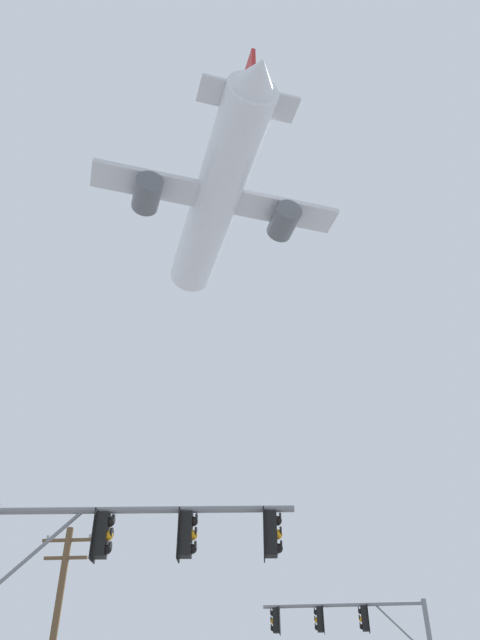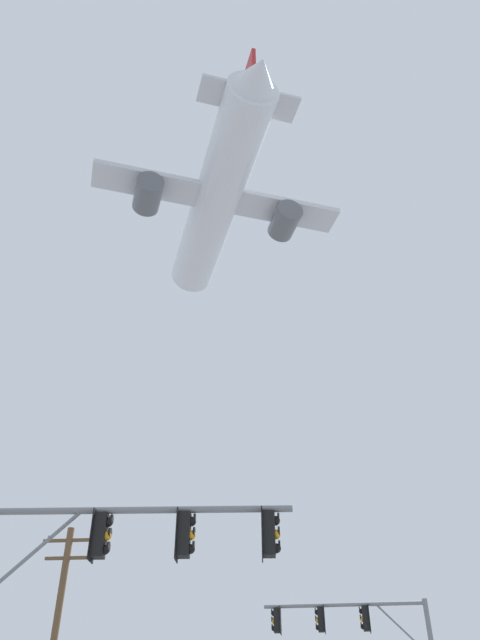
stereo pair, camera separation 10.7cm
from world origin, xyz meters
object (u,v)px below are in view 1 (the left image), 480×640
signal_pole_near (109,565)px  utility_pole (53,637)px  signal_pole_far (362,638)px  airplane (216,199)px

signal_pole_near → utility_pole: (-5.57, 12.28, 0.17)m
signal_pole_far → utility_pole: bearing=-169.9°
signal_pole_near → signal_pole_far: signal_pole_far is taller
signal_pole_near → airplane: bearing=92.5°
signal_pole_near → signal_pole_far: (6.21, 14.38, 0.26)m
signal_pole_far → airplane: size_ratio=0.29×
utility_pole → signal_pole_far: bearing=10.1°
signal_pole_far → airplane: (-7.04, 4.47, 29.58)m
airplane → signal_pole_far: bearing=-32.4°
utility_pole → signal_pole_near: bearing=-65.6°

